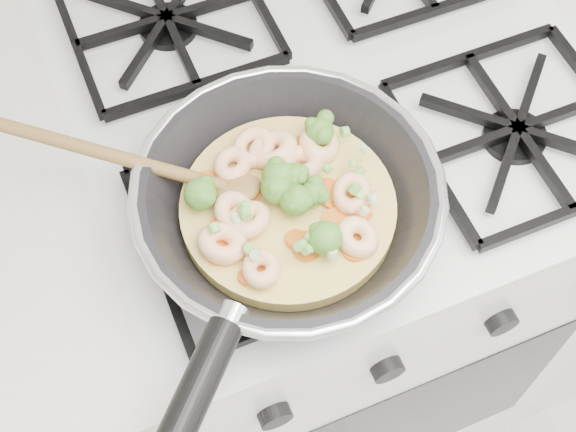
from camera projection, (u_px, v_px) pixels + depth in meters
name	position (u px, v px, depth m)	size (l,w,h in m)	color
stove	(321.00, 256.00, 1.32)	(0.60, 0.60, 0.92)	silver
skillet	(284.00, 205.00, 0.79)	(0.43, 0.44, 0.10)	black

